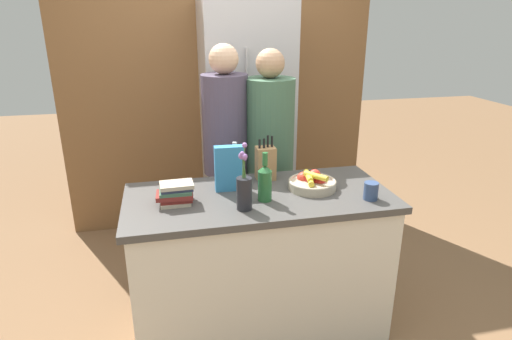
% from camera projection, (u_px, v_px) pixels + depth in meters
% --- Properties ---
extents(ground_plane, '(14.00, 14.00, 0.00)m').
position_uv_depth(ground_plane, '(259.00, 322.00, 2.76)').
color(ground_plane, brown).
extents(kitchen_island, '(1.53, 0.70, 0.90)m').
position_uv_depth(kitchen_island, '(259.00, 262.00, 2.61)').
color(kitchen_island, silver).
rests_on(kitchen_island, ground_plane).
extents(back_wall_wood, '(2.73, 0.12, 2.60)m').
position_uv_depth(back_wall_wood, '(219.00, 83.00, 3.80)').
color(back_wall_wood, brown).
rests_on(back_wall_wood, ground_plane).
extents(refrigerator, '(0.71, 0.63, 2.00)m').
position_uv_depth(refrigerator, '(246.00, 125.00, 3.61)').
color(refrigerator, '#B7B7BC').
rests_on(refrigerator, ground_plane).
extents(fruit_bowl, '(0.28, 0.28, 0.11)m').
position_uv_depth(fruit_bowl, '(312.00, 182.00, 2.53)').
color(fruit_bowl, tan).
rests_on(fruit_bowl, kitchen_island).
extents(knife_block, '(0.12, 0.10, 0.28)m').
position_uv_depth(knife_block, '(266.00, 163.00, 2.66)').
color(knife_block, '#A87A4C').
rests_on(knife_block, kitchen_island).
extents(flower_vase, '(0.08, 0.08, 0.37)m').
position_uv_depth(flower_vase, '(244.00, 189.00, 2.24)').
color(flower_vase, '#232328').
rests_on(flower_vase, kitchen_island).
extents(cereal_box, '(0.17, 0.07, 0.27)m').
position_uv_depth(cereal_box, '(229.00, 168.00, 2.48)').
color(cereal_box, teal).
rests_on(cereal_box, kitchen_island).
extents(coffee_mug, '(0.08, 0.12, 0.10)m').
position_uv_depth(coffee_mug, '(371.00, 191.00, 2.38)').
color(coffee_mug, '#334770').
rests_on(coffee_mug, kitchen_island).
extents(book_stack, '(0.21, 0.15, 0.12)m').
position_uv_depth(book_stack, '(176.00, 193.00, 2.32)').
color(book_stack, '#B7A88E').
rests_on(book_stack, kitchen_island).
extents(bottle_oil, '(0.08, 0.08, 0.28)m').
position_uv_depth(bottle_oil, '(265.00, 182.00, 2.35)').
color(bottle_oil, '#286633').
rests_on(bottle_oil, kitchen_island).
extents(bottle_vinegar, '(0.08, 0.08, 0.24)m').
position_uv_depth(bottle_vinegar, '(235.00, 165.00, 2.66)').
color(bottle_vinegar, '#B2BCC1').
rests_on(bottle_vinegar, kitchen_island).
extents(person_at_sink, '(0.32, 0.32, 1.70)m').
position_uv_depth(person_at_sink, '(226.00, 152.00, 3.00)').
color(person_at_sink, '#383842').
rests_on(person_at_sink, ground_plane).
extents(person_in_blue, '(0.34, 0.34, 1.67)m').
position_uv_depth(person_in_blue, '(269.00, 155.00, 3.03)').
color(person_in_blue, '#383842').
rests_on(person_in_blue, ground_plane).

